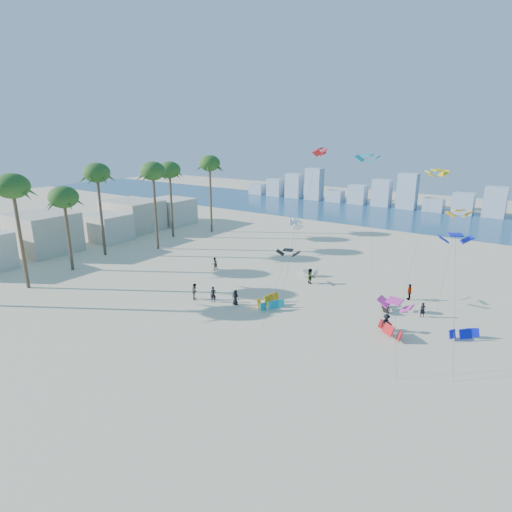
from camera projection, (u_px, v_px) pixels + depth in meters
The scene contains 10 objects.
ground at pixel (127, 340), 37.84m from camera, with size 220.00×220.00×0.00m, color beige.
ocean at pixel (387, 214), 94.63m from camera, with size 220.00×220.00×0.00m, color navy.
kitesurfer_near at pixel (213, 294), 46.11m from camera, with size 0.64×0.42×1.76m, color black.
kitesurfer_mid at pixel (195, 291), 46.92m from camera, with size 0.88×0.69×1.82m, color gray.
kitesurfers_far at pixel (315, 288), 47.93m from camera, with size 27.63×13.04×1.91m.
grounded_kites at pixel (339, 307), 43.70m from camera, with size 22.94×14.84×1.03m.
flying_kites at pixel (366, 201), 43.75m from camera, with size 22.03×21.87×16.50m.
palm_row at pixel (110, 179), 59.28m from camera, with size 8.75×44.80×13.91m.
beachfront_buildings at pixel (95, 225), 71.84m from camera, with size 11.50×43.00×6.00m.
distant_skyline at pixel (396, 195), 102.29m from camera, with size 85.00×3.00×8.40m.
Camera 1 is at (28.88, -21.50, 18.06)m, focal length 29.62 mm.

